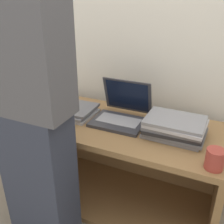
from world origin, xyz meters
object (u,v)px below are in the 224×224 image
(person, at_px, (31,103))
(laptop_stack_left, at_px, (70,110))
(laptop_open, at_px, (121,113))
(mug, at_px, (215,159))
(laptop_stack_right, at_px, (175,127))

(person, bearing_deg, laptop_stack_left, 104.61)
(laptop_open, bearing_deg, mug, -25.25)
(person, bearing_deg, laptop_open, 67.47)
(laptop_open, height_order, person, person)
(person, height_order, mug, person)
(laptop_stack_right, xyz_separation_m, person, (-0.58, -0.49, 0.24))
(laptop_stack_right, bearing_deg, mug, -43.52)
(laptop_stack_left, height_order, person, person)
(laptop_stack_left, bearing_deg, laptop_open, 7.83)
(person, xyz_separation_m, mug, (0.81, 0.27, -0.24))
(laptop_stack_right, bearing_deg, person, -139.69)
(laptop_open, relative_size, laptop_stack_left, 0.94)
(mug, bearing_deg, laptop_open, 154.75)
(person, distance_m, mug, 0.89)
(mug, bearing_deg, laptop_stack_left, 166.39)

